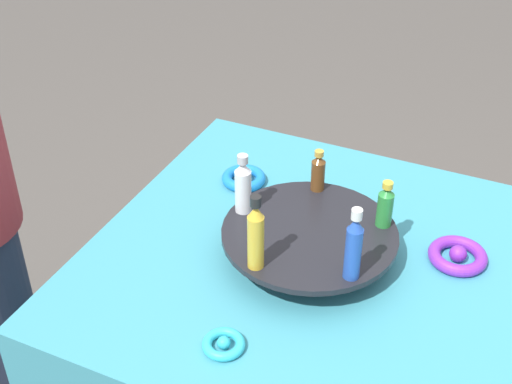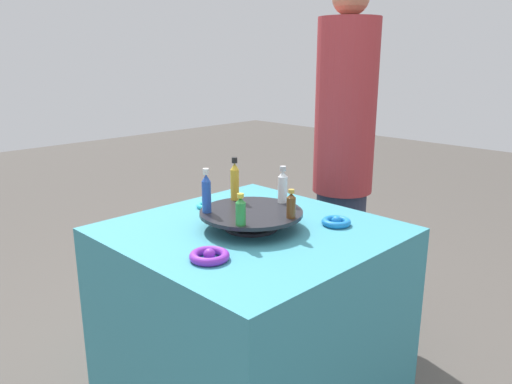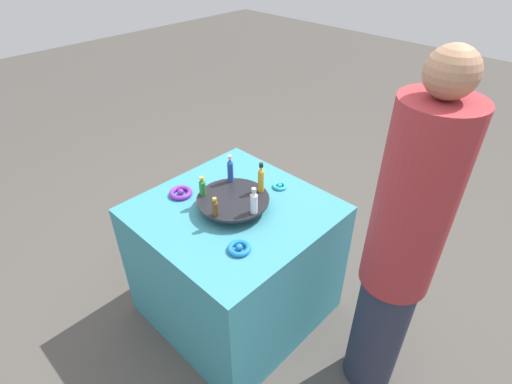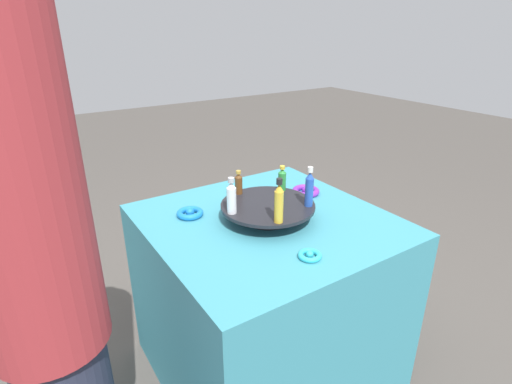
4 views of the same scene
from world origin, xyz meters
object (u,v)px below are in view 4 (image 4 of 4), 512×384
at_px(bottle_blue, 309,188).
at_px(ribbon_bow_purple, 306,191).
at_px(bottle_green, 282,179).
at_px(ribbon_bow_blue, 190,213).
at_px(bottle_gold, 279,202).
at_px(bottle_brown, 239,183).
at_px(display_stand, 268,208).
at_px(bottle_clear, 232,197).
at_px(ribbon_bow_teal, 310,255).
at_px(person_figure, 42,293).

xyz_separation_m(bottle_blue, ribbon_bow_purple, (0.16, 0.20, -0.12)).
bearing_deg(bottle_green, ribbon_bow_blue, 163.94).
bearing_deg(bottle_gold, bottle_brown, 87.05).
height_order(bottle_green, bottle_brown, bottle_green).
bearing_deg(bottle_blue, bottle_green, 87.05).
height_order(bottle_green, ribbon_bow_purple, bottle_green).
height_order(display_stand, bottle_blue, bottle_blue).
bearing_deg(bottle_clear, ribbon_bow_teal, -70.68).
distance_m(ribbon_bow_teal, person_figure, 0.72).
distance_m(ribbon_bow_purple, ribbon_bow_blue, 0.50).
xyz_separation_m(display_stand, bottle_gold, (-0.05, -0.14, 0.09)).
bearing_deg(bottle_clear, ribbon_bow_purple, 13.46).
relative_size(bottle_gold, bottle_blue, 1.04).
bearing_deg(person_figure, bottle_clear, 3.58).
height_order(display_stand, ribbon_bow_teal, display_stand).
distance_m(bottle_gold, ribbon_bow_teal, 0.19).
xyz_separation_m(bottle_brown, bottle_clear, (-0.11, -0.13, 0.02)).
relative_size(bottle_clear, person_figure, 0.08).
relative_size(ribbon_bow_purple, person_figure, 0.07).
bearing_deg(ribbon_bow_teal, person_figure, 170.70).
distance_m(display_stand, bottle_brown, 0.16).
height_order(bottle_gold, bottle_blue, bottle_gold).
relative_size(bottle_brown, ribbon_bow_blue, 0.93).
height_order(bottle_green, bottle_clear, bottle_clear).
relative_size(bottle_blue, ribbon_bow_teal, 1.99).
distance_m(bottle_gold, person_figure, 0.70).
xyz_separation_m(bottle_green, bottle_clear, (-0.27, -0.07, 0.01)).
distance_m(ribbon_bow_purple, person_figure, 1.06).
bearing_deg(bottle_brown, ribbon_bow_teal, -90.60).
xyz_separation_m(bottle_green, bottle_brown, (-0.16, 0.06, -0.00)).
xyz_separation_m(bottle_clear, bottle_gold, (0.09, -0.14, 0.01)).
bearing_deg(person_figure, ribbon_bow_purple, 2.41).
height_order(bottle_blue, ribbon_bow_blue, bottle_blue).
relative_size(display_stand, bottle_blue, 2.34).
xyz_separation_m(bottle_brown, ribbon_bow_purple, (0.31, -0.03, -0.09)).
bearing_deg(person_figure, bottle_brown, 10.76).
bearing_deg(ribbon_bow_teal, bottle_blue, 51.46).
bearing_deg(bottle_brown, display_stand, -74.95).
xyz_separation_m(bottle_green, ribbon_bow_teal, (-0.16, -0.36, -0.10)).
bearing_deg(bottle_blue, ribbon_bow_teal, -128.54).
xyz_separation_m(ribbon_bow_purple, person_figure, (-1.02, -0.28, 0.08)).
bearing_deg(ribbon_bow_purple, ribbon_bow_blue, 171.62).
bearing_deg(person_figure, bottle_blue, -7.56).
xyz_separation_m(bottle_gold, ribbon_bow_blue, (-0.17, 0.31, -0.12)).
bearing_deg(display_stand, bottle_blue, -38.95).
relative_size(bottle_gold, person_figure, 0.10).
distance_m(bottle_gold, ribbon_bow_blue, 0.38).
distance_m(bottle_clear, ribbon_bow_teal, 0.33).
xyz_separation_m(bottle_blue, ribbon_bow_teal, (-0.15, -0.19, -0.12)).
height_order(bottle_clear, ribbon_bow_teal, bottle_clear).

